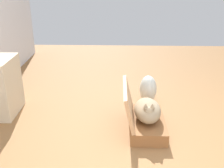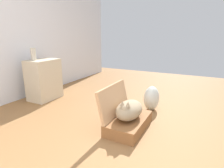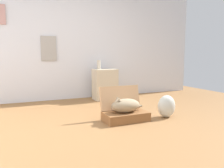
% 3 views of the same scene
% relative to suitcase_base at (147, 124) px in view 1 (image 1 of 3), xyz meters
% --- Properties ---
extents(ground_plane, '(7.68, 7.68, 0.00)m').
position_rel_suitcase_base_xyz_m(ground_plane, '(-0.38, -0.20, -0.07)').
color(ground_plane, olive).
rests_on(ground_plane, ground).
extents(suitcase_base, '(0.64, 0.36, 0.13)m').
position_rel_suitcase_base_xyz_m(suitcase_base, '(0.00, 0.00, 0.00)').
color(suitcase_base, brown).
rests_on(suitcase_base, ground).
extents(suitcase_lid, '(0.64, 0.12, 0.36)m').
position_rel_suitcase_base_xyz_m(suitcase_lid, '(0.00, 0.19, 0.25)').
color(suitcase_lid, tan).
rests_on(suitcase_lid, suitcase_base).
extents(cat, '(0.52, 0.27, 0.24)m').
position_rel_suitcase_base_xyz_m(cat, '(-0.01, 0.00, 0.17)').
color(cat, '#998466').
rests_on(cat, suitcase_base).
extents(plastic_bag_white, '(0.29, 0.21, 0.35)m').
position_rel_suitcase_base_xyz_m(plastic_bag_white, '(0.67, -0.07, 0.11)').
color(plastic_bag_white, silver).
rests_on(plastic_bag_white, ground).
extents(side_table, '(0.50, 0.35, 0.66)m').
position_rel_suitcase_base_xyz_m(side_table, '(0.33, 1.65, 0.26)').
color(side_table, beige).
rests_on(side_table, ground).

